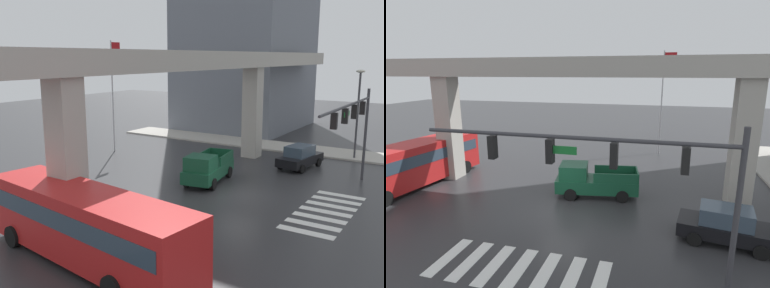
# 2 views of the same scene
# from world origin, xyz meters

# --- Properties ---
(ground_plane) EXTENTS (120.00, 120.00, 0.00)m
(ground_plane) POSITION_xyz_m (0.00, 0.00, 0.00)
(ground_plane) COLOR #2D2D30
(crosswalk_stripes) EXTENTS (7.15, 2.80, 0.01)m
(crosswalk_stripes) POSITION_xyz_m (-0.00, -5.36, 0.01)
(crosswalk_stripes) COLOR silver
(crosswalk_stripes) RESTS_ON ground
(elevated_overpass) EXTENTS (51.67, 1.85, 8.61)m
(elevated_overpass) POSITION_xyz_m (0.00, 3.65, 7.24)
(elevated_overpass) COLOR #ADA89E
(elevated_overpass) RESTS_ON ground
(pickup_truck) EXTENTS (5.35, 2.74, 2.08)m
(pickup_truck) POSITION_xyz_m (1.16, 2.81, 0.99)
(pickup_truck) COLOR #14472D
(pickup_truck) RESTS_ON ground
(city_bus) EXTENTS (3.81, 11.03, 2.99)m
(city_bus) POSITION_xyz_m (-11.10, 1.11, 1.72)
(city_bus) COLOR red
(city_bus) RESTS_ON ground
(sedan_black) EXTENTS (4.52, 2.45, 1.72)m
(sedan_black) POSITION_xyz_m (8.34, -1.02, 0.85)
(sedan_black) COLOR black
(sedan_black) RESTS_ON ground
(traffic_signal_mast) EXTENTS (10.89, 0.32, 6.20)m
(traffic_signal_mast) POSITION_xyz_m (3.89, -5.68, 4.68)
(traffic_signal_mast) COLOR #38383D
(traffic_signal_mast) RESTS_ON ground
(flagpole) EXTENTS (1.16, 0.12, 9.60)m
(flagpole) POSITION_xyz_m (5.20, 14.76, 5.58)
(flagpole) COLOR silver
(flagpole) RESTS_ON ground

